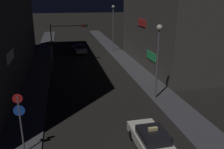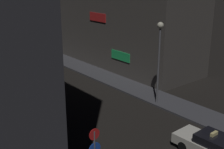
% 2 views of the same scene
% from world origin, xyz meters
% --- Properties ---
extents(sidewalk_right, '(2.73, 64.19, 0.15)m').
position_xyz_m(sidewalk_right, '(6.02, 30.09, 0.08)').
color(sidewalk_right, '#424247').
rests_on(sidewalk_right, ground_plane).
extents(building_facade_right, '(7.19, 19.17, 12.69)m').
position_xyz_m(building_facade_right, '(10.93, 25.24, 6.34)').
color(building_facade_right, '#514C47').
rests_on(building_facade_right, ground_plane).
extents(taxi, '(1.89, 4.49, 1.62)m').
position_xyz_m(taxi, '(1.93, 6.92, 0.74)').
color(taxi, silver).
rests_on(taxi, ground_plane).
extents(far_car, '(2.07, 4.55, 1.42)m').
position_xyz_m(far_car, '(-0.11, 35.20, 0.73)').
color(far_car, '#B7B7BC').
rests_on(far_car, ground_plane).
extents(street_lamp_near_block, '(0.51, 0.51, 6.64)m').
position_xyz_m(street_lamp_near_block, '(5.09, 14.17, 4.74)').
color(street_lamp_near_block, slate).
rests_on(street_lamp_near_block, sidewalk_right).
extents(street_lamp_far_block, '(0.48, 0.48, 7.61)m').
position_xyz_m(street_lamp_far_block, '(5.62, 34.92, 5.18)').
color(street_lamp_far_block, slate).
rests_on(street_lamp_far_block, sidewalk_right).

